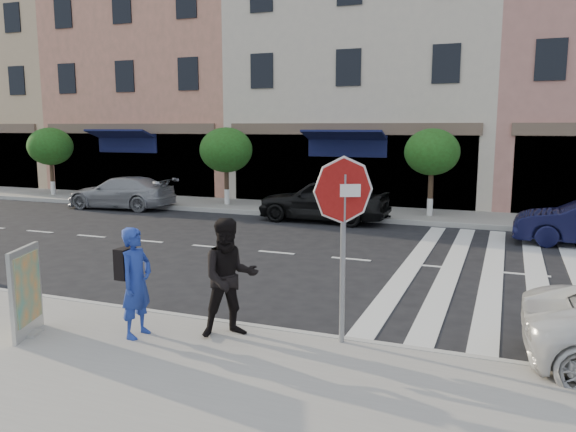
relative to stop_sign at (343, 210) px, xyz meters
The scene contains 15 objects.
ground 4.31m from the stop_sign, 153.76° to the left, with size 120.00×120.00×0.00m, color black.
sidewalk_near 4.46m from the stop_sign, 148.39° to the right, with size 60.00×4.50×0.15m, color gray.
sidewalk_far 13.27m from the stop_sign, 104.95° to the left, with size 60.00×3.00×0.15m, color gray.
building_west_far 31.75m from the stop_sign, 143.67° to the left, with size 12.00×9.00×12.00m, color tan.
building_west_mid 24.07m from the stop_sign, 127.61° to the left, with size 10.00×9.00×14.00m, color tan.
building_centre 19.37m from the stop_sign, 101.75° to the left, with size 11.00×9.00×11.00m, color beige.
street_tree_wa 21.39m from the stop_sign, 144.35° to the left, with size 2.00×2.00×3.05m.
street_tree_wb 15.03m from the stop_sign, 123.92° to the left, with size 2.10×2.10×3.06m.
street_tree_c 12.48m from the stop_sign, 91.76° to the left, with size 1.90×1.90×3.04m.
stop_sign is the anchor object (origin of this frame).
photographer 3.22m from the stop_sign, 163.54° to the right, with size 0.60×0.39×1.64m, color navy.
walker 1.97m from the stop_sign, 168.45° to the right, with size 0.86×0.67×1.78m, color black.
poster_board 4.84m from the stop_sign, 162.09° to the right, with size 0.40×0.84×1.34m.
car_far_left 16.36m from the stop_sign, 138.63° to the left, with size 1.78×4.39×1.27m, color gray.
car_far_mid 11.48m from the stop_sign, 109.20° to the left, with size 1.80×4.48×1.53m, color black.
Camera 1 is at (5.50, -9.15, 3.24)m, focal length 35.00 mm.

